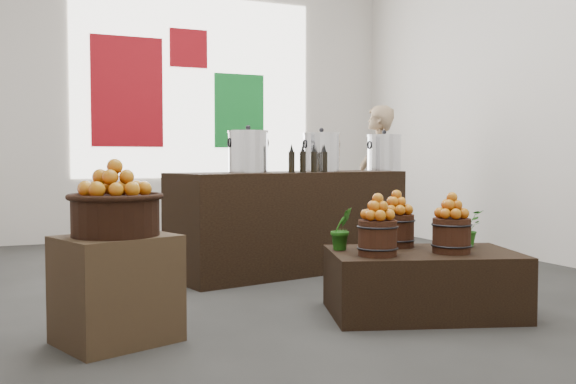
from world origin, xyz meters
name	(u,v)px	position (x,y,z in m)	size (l,w,h in m)	color
ground	(272,286)	(0.00, 0.00, 0.00)	(7.00, 7.00, 0.00)	#323230
back_wall	(173,86)	(0.00, 3.50, 2.00)	(6.00, 0.04, 4.00)	silver
back_opening	(196,87)	(0.30, 3.48, 2.00)	(3.20, 0.02, 2.40)	white
deco_red_left	(127,92)	(-0.60, 3.47, 1.90)	(0.90, 0.04, 1.40)	maroon
deco_green_right	(239,111)	(0.90, 3.47, 1.70)	(0.70, 0.04, 1.00)	#137F2C
deco_red_upper	(188,48)	(0.20, 3.47, 2.50)	(0.50, 0.04, 0.50)	maroon
crate	(117,289)	(-1.41, -1.16, 0.31)	(0.61, 0.50, 0.61)	#4A3822
wicker_basket	(116,216)	(-1.41, -1.16, 0.73)	(0.49, 0.49, 0.22)	black
apples_in_basket	(115,178)	(-1.41, -1.16, 0.94)	(0.38, 0.38, 0.21)	#950F04
display_table	(423,283)	(0.58, -1.30, 0.21)	(1.24, 0.76, 0.43)	black
apple_bucket_front_left	(377,238)	(0.19, -1.35, 0.54)	(0.25, 0.25, 0.23)	black
apples_in_bucket_front_left	(378,207)	(0.19, -1.35, 0.74)	(0.19, 0.19, 0.17)	#950F04
apple_bucket_front_right	(451,236)	(0.71, -1.44, 0.54)	(0.25, 0.25, 0.23)	black
apples_in_bucket_front_right	(452,206)	(0.71, -1.44, 0.74)	(0.19, 0.19, 0.17)	#950F04
apple_bucket_rear	(396,231)	(0.53, -1.04, 0.54)	(0.25, 0.25, 0.23)	black
apples_in_bucket_rear	(396,203)	(0.53, -1.04, 0.74)	(0.19, 0.19, 0.17)	#950F04
herb_garnish_right	(466,228)	(0.99, -1.22, 0.56)	(0.23, 0.20, 0.26)	#1B5511
herb_garnish_left	(342,229)	(0.11, -1.03, 0.57)	(0.16, 0.13, 0.29)	#1B5511
counter	(291,222)	(0.42, 0.57, 0.46)	(2.27, 0.72, 0.93)	black
stock_pot_left	(248,153)	(-0.03, 0.47, 1.10)	(0.35, 0.35, 0.35)	silver
stock_pot_center	(321,153)	(0.77, 0.65, 1.10)	(0.35, 0.35, 0.35)	silver
stock_pot_right	(384,154)	(1.57, 0.82, 1.10)	(0.35, 0.35, 0.35)	silver
oil_cruets	(306,158)	(0.47, 0.35, 1.06)	(0.33, 0.06, 0.26)	black
shopper	(377,177)	(1.97, 1.62, 0.83)	(0.61, 0.40, 1.67)	#9B7F5F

